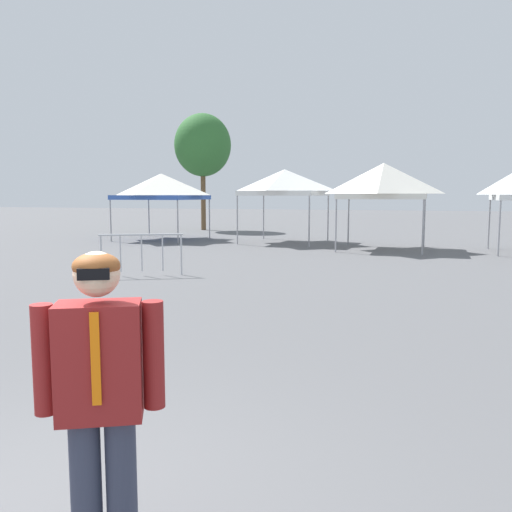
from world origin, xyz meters
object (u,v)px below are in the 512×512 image
at_px(canopy_tent_behind_center, 383,181).
at_px(canopy_tent_center, 161,187).
at_px(canopy_tent_behind_right, 285,183).
at_px(tree_behind_tents_right, 203,145).
at_px(crowd_barrier_by_lift, 142,246).
at_px(person_foreground, 101,396).

bearing_deg(canopy_tent_behind_center, canopy_tent_center, 171.07).
bearing_deg(canopy_tent_center, canopy_tent_behind_right, 2.01).
height_order(canopy_tent_center, canopy_tent_behind_center, canopy_tent_behind_center).
bearing_deg(tree_behind_tents_right, crowd_barrier_by_lift, -72.30).
height_order(canopy_tent_behind_center, tree_behind_tents_right, tree_behind_tents_right).
bearing_deg(canopy_tent_behind_right, person_foreground, -78.53).
relative_size(canopy_tent_behind_right, person_foreground, 1.96).
bearing_deg(crowd_barrier_by_lift, canopy_tent_center, 114.44).
height_order(canopy_tent_behind_right, crowd_barrier_by_lift, canopy_tent_behind_right).
relative_size(canopy_tent_center, crowd_barrier_by_lift, 1.86).
distance_m(person_foreground, crowd_barrier_by_lift, 11.00).
height_order(person_foreground, tree_behind_tents_right, tree_behind_tents_right).
relative_size(canopy_tent_behind_right, canopy_tent_behind_center, 1.08).
height_order(canopy_tent_center, person_foreground, canopy_tent_center).
distance_m(canopy_tent_center, tree_behind_tents_right, 7.29).
bearing_deg(canopy_tent_behind_right, crowd_barrier_by_lift, -96.30).
relative_size(person_foreground, crowd_barrier_by_lift, 0.93).
xyz_separation_m(person_foreground, crowd_barrier_by_lift, (-5.20, 9.69, -0.28)).
bearing_deg(crowd_barrier_by_lift, canopy_tent_behind_right, 83.70).
distance_m(canopy_tent_center, crowd_barrier_by_lift, 11.25).
height_order(canopy_tent_center, canopy_tent_behind_right, canopy_tent_behind_right).
xyz_separation_m(canopy_tent_center, tree_behind_tents_right, (-0.81, 6.81, 2.46)).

